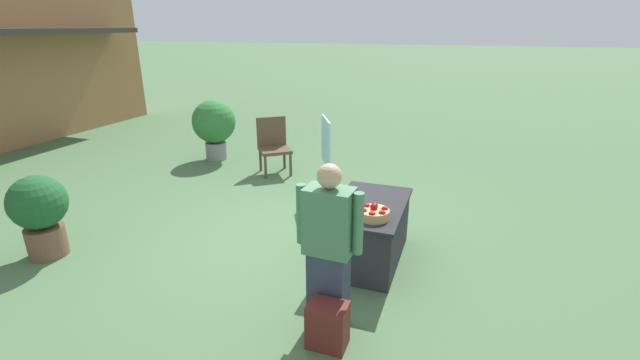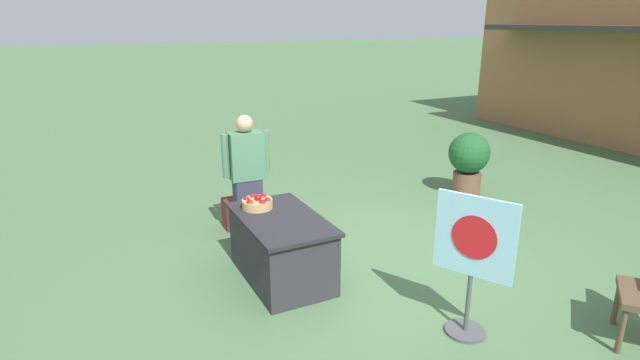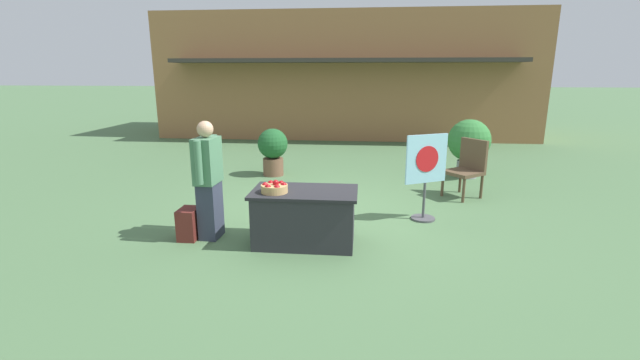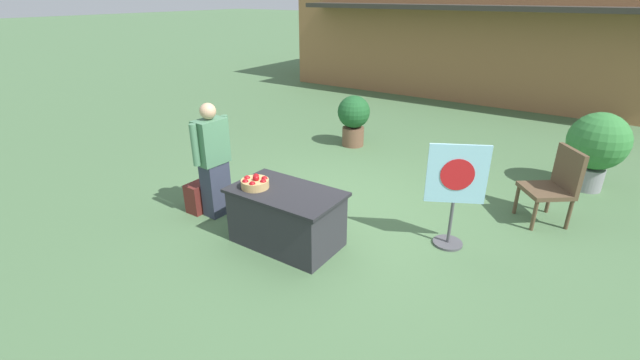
# 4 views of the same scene
# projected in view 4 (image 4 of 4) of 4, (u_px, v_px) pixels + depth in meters

# --- Properties ---
(ground_plane) EXTENTS (120.00, 120.00, 0.00)m
(ground_plane) POSITION_uv_depth(u_px,v_px,m) (347.00, 211.00, 6.09)
(ground_plane) COLOR #4C7047
(storefront_building) EXTENTS (12.47, 5.19, 4.06)m
(storefront_building) POSITION_uv_depth(u_px,v_px,m) (512.00, 23.00, 12.58)
(storefront_building) COLOR #9E6B42
(storefront_building) RESTS_ON ground_plane
(display_table) EXTENTS (1.35, 0.80, 0.71)m
(display_table) POSITION_uv_depth(u_px,v_px,m) (287.00, 217.00, 5.19)
(display_table) COLOR #2D2D33
(display_table) RESTS_ON ground_plane
(apple_basket) EXTENTS (0.34, 0.34, 0.16)m
(apple_basket) POSITION_uv_depth(u_px,v_px,m) (255.00, 183.00, 5.11)
(apple_basket) COLOR tan
(apple_basket) RESTS_ON display_table
(person_visitor) EXTENTS (0.28, 0.61, 1.58)m
(person_visitor) POSITION_uv_depth(u_px,v_px,m) (213.00, 160.00, 5.73)
(person_visitor) COLOR #33384C
(person_visitor) RESTS_ON ground_plane
(backpack) EXTENTS (0.24, 0.34, 0.42)m
(backpack) POSITION_uv_depth(u_px,v_px,m) (199.00, 197.00, 6.04)
(backpack) COLOR maroon
(backpack) RESTS_ON ground_plane
(poster_board) EXTENTS (0.63, 0.36, 1.30)m
(poster_board) POSITION_uv_depth(u_px,v_px,m) (455.00, 190.00, 5.01)
(poster_board) COLOR #4C4C51
(poster_board) RESTS_ON ground_plane
(patio_chair) EXTENTS (0.77, 0.77, 1.03)m
(patio_chair) POSITION_uv_depth(u_px,v_px,m) (555.00, 183.00, 5.63)
(patio_chair) COLOR brown
(patio_chair) RESTS_ON ground_plane
(potted_plant_far_right) EXTENTS (0.64, 0.64, 1.02)m
(potted_plant_far_right) POSITION_uv_depth(u_px,v_px,m) (354.00, 117.00, 8.51)
(potted_plant_far_right) COLOR brown
(potted_plant_far_right) RESTS_ON ground_plane
(potted_plant_far_left) EXTENTS (0.88, 0.88, 1.23)m
(potted_plant_far_left) POSITION_uv_depth(u_px,v_px,m) (597.00, 144.00, 6.51)
(potted_plant_far_left) COLOR gray
(potted_plant_far_left) RESTS_ON ground_plane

